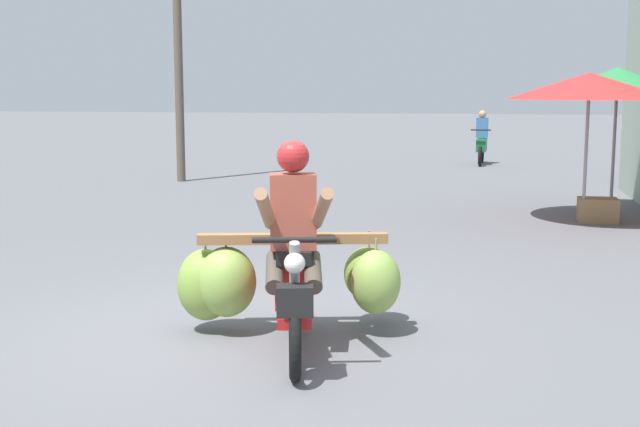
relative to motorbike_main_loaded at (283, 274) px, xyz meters
name	(u,v)px	position (x,y,z in m)	size (l,w,h in m)	color
ground_plane	(241,336)	(-0.35, 0.00, -0.52)	(120.00, 120.00, 0.00)	slate
motorbike_main_loaded	(283,274)	(0.00, 0.00, 0.00)	(1.88, 1.95, 1.58)	black
motorbike_distant_ahead_left	(482,142)	(1.47, 15.76, 0.05)	(0.50, 1.62, 1.40)	black
market_umbrella_near_shop	(589,86)	(2.97, 6.32, 1.47)	(2.36, 2.36, 2.18)	#99999E
market_umbrella_further_along	(617,79)	(3.52, 7.47, 1.58)	(1.87, 1.87, 2.28)	#99999E
produce_crate	(598,210)	(3.19, 6.45, -0.34)	(0.56, 0.40, 0.36)	olive
utility_pole	(178,26)	(-4.79, 10.44, 2.73)	(0.18, 0.18, 6.50)	brown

